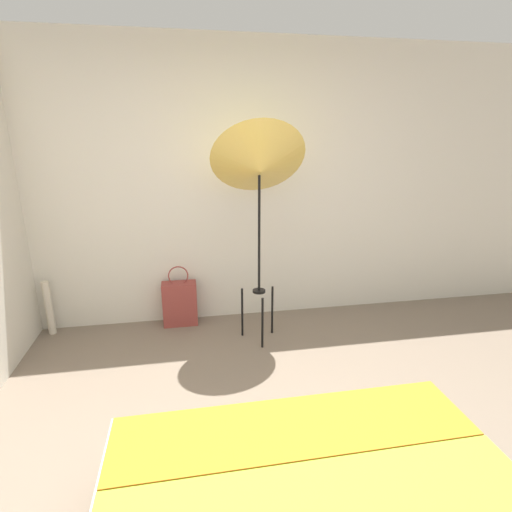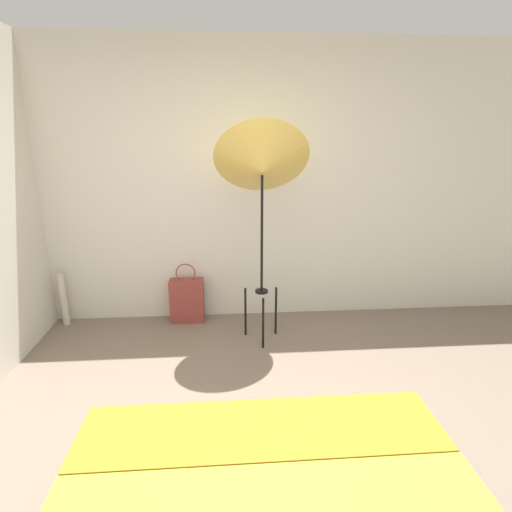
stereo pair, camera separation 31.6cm
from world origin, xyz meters
TOP-DOWN VIEW (x-y plane):
  - ground_plane at (0.00, 0.00)m, footprint 14.00×14.00m
  - wall_back at (0.00, 2.25)m, footprint 8.00×0.05m
  - photo_umbrella at (0.21, 1.69)m, footprint 0.78×0.63m
  - tote_bag at (-0.48, 2.11)m, footprint 0.32×0.16m
  - paper_roll at (-1.66, 2.13)m, footprint 0.07×0.07m

SIDE VIEW (x-z plane):
  - ground_plane at x=0.00m, z-range 0.00..0.00m
  - tote_bag at x=-0.48m, z-range -0.08..0.51m
  - paper_roll at x=-1.66m, z-range 0.00..0.51m
  - wall_back at x=0.00m, z-range 0.00..2.60m
  - photo_umbrella at x=0.21m, z-range 0.58..2.47m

